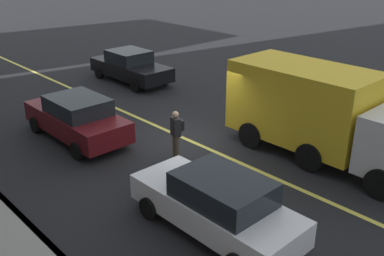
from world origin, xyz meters
name	(u,v)px	position (x,y,z in m)	size (l,w,h in m)	color
ground	(191,142)	(0.00, 0.00, 0.00)	(200.00, 200.00, 0.00)	black
curb_edge	(11,208)	(0.00, 6.50, 0.07)	(80.00, 0.16, 0.15)	slate
lane_stripe_center	(191,141)	(0.00, 0.00, 0.01)	(80.00, 0.16, 0.01)	#D8CC4C
car_white	(217,204)	(-4.32, 3.20, 0.79)	(4.52, 1.89, 1.57)	silver
car_black	(130,66)	(7.62, -2.88, 0.78)	(4.76, 2.03, 1.58)	black
car_maroon	(77,118)	(3.00, 2.78, 0.81)	(4.61, 1.97, 1.60)	#591116
truck_yellow	(323,112)	(-3.68, -2.34, 1.55)	(6.70, 2.57, 2.89)	silver
pedestrian_with_backpack	(176,131)	(-0.63, 1.24, 0.95)	(0.44, 0.44, 1.64)	brown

